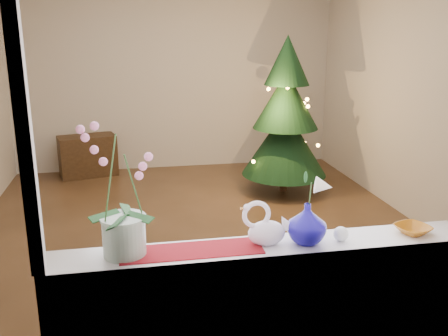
# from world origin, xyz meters

# --- Properties ---
(ground) EXTENTS (5.00, 5.00, 0.00)m
(ground) POSITION_xyz_m (0.00, 0.00, 0.00)
(ground) COLOR #382616
(ground) RESTS_ON ground
(wall_back) EXTENTS (4.50, 0.10, 2.70)m
(wall_back) POSITION_xyz_m (0.00, 2.50, 1.35)
(wall_back) COLOR #BFB4A7
(wall_back) RESTS_ON ground
(wall_front) EXTENTS (4.50, 0.10, 2.70)m
(wall_front) POSITION_xyz_m (0.00, -2.50, 1.35)
(wall_front) COLOR #BFB4A7
(wall_front) RESTS_ON ground
(wall_right) EXTENTS (0.10, 5.00, 2.70)m
(wall_right) POSITION_xyz_m (2.25, 0.00, 1.35)
(wall_right) COLOR #BFB4A7
(wall_right) RESTS_ON ground
(windowsill) EXTENTS (2.20, 0.26, 0.04)m
(windowsill) POSITION_xyz_m (0.00, -2.37, 0.90)
(windowsill) COLOR white
(windowsill) RESTS_ON window_apron
(window_frame) EXTENTS (2.22, 0.06, 1.60)m
(window_frame) POSITION_xyz_m (0.00, -2.47, 1.70)
(window_frame) COLOR white
(window_frame) RESTS_ON windowsill
(runner) EXTENTS (0.70, 0.20, 0.01)m
(runner) POSITION_xyz_m (-0.38, -2.37, 0.92)
(runner) COLOR maroon
(runner) RESTS_ON windowsill
(orchid_pot) EXTENTS (0.28, 0.28, 0.65)m
(orchid_pot) POSITION_xyz_m (-0.70, -2.35, 1.25)
(orchid_pot) COLOR silver
(orchid_pot) RESTS_ON windowsill
(swan) EXTENTS (0.28, 0.17, 0.22)m
(swan) POSITION_xyz_m (0.00, -2.36, 1.03)
(swan) COLOR white
(swan) RESTS_ON windowsill
(blue_vase) EXTENTS (0.24, 0.24, 0.24)m
(blue_vase) POSITION_xyz_m (0.21, -2.38, 1.04)
(blue_vase) COLOR #0D0672
(blue_vase) RESTS_ON windowsill
(lily) EXTENTS (0.13, 0.08, 0.18)m
(lily) POSITION_xyz_m (0.21, -2.38, 1.25)
(lily) COLOR white
(lily) RESTS_ON blue_vase
(paperweight) EXTENTS (0.10, 0.10, 0.08)m
(paperweight) POSITION_xyz_m (0.39, -2.39, 0.96)
(paperweight) COLOR white
(paperweight) RESTS_ON windowsill
(amber_dish) EXTENTS (0.19, 0.19, 0.04)m
(amber_dish) POSITION_xyz_m (0.81, -2.37, 0.94)
(amber_dish) COLOR #9E590F
(amber_dish) RESTS_ON windowsill
(xmas_tree) EXTENTS (1.04, 1.04, 1.90)m
(xmas_tree) POSITION_xyz_m (1.20, 1.11, 0.95)
(xmas_tree) COLOR black
(xmas_tree) RESTS_ON ground
(side_table) EXTENTS (0.82, 0.55, 0.56)m
(side_table) POSITION_xyz_m (-1.25, 2.25, 0.28)
(side_table) COLOR black
(side_table) RESTS_ON ground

